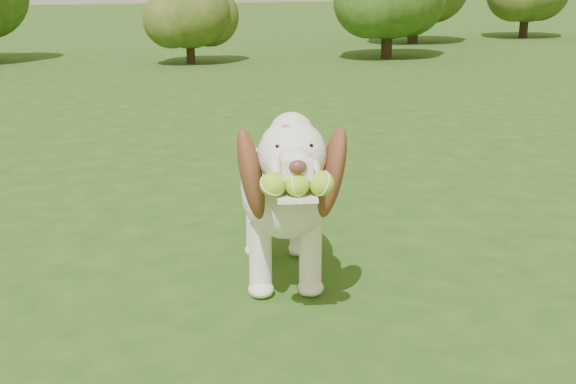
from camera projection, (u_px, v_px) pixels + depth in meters
name	position (u px, v px, depth m)	size (l,w,h in m)	color
ground	(393.00, 324.00, 2.64)	(80.00, 80.00, 0.00)	#1F4513
dog	(283.00, 185.00, 2.91)	(0.64, 1.18, 0.78)	white
shrub_c	(189.00, 13.00, 10.76)	(1.24, 1.24, 1.29)	#382314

